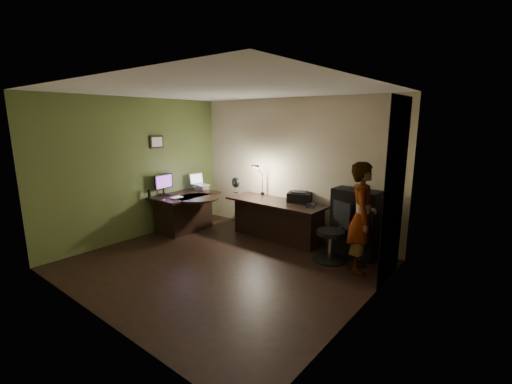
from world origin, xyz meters
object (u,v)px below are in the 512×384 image
Objects in this scene: desk_right at (275,220)px; monitor at (163,187)px; cabinet at (355,223)px; office_chair at (331,232)px; desk_left at (186,212)px; person at (362,218)px.

desk_right is 4.34× the size of monitor.
cabinet is 1.18× the size of office_chair.
monitor is at bearing -158.85° from cabinet.
person reaches higher than desk_left.
person is at bearing 16.09° from office_chair.
desk_right is at bearing -171.62° from cabinet.
person is (3.93, 0.68, -0.09)m from monitor.
monitor is at bearing 78.37° from person.
office_chair is at bearing -113.02° from cabinet.
desk_right is at bearing 19.33° from monitor.
desk_left is 2.89× the size of monitor.
monitor is (-2.07, -1.05, 0.56)m from desk_right.
desk_right is 1.37m from office_chair.
monitor is at bearing -143.93° from office_chair.
desk_left is at bearing -148.14° from office_chair.
cabinet reaches higher than desk_left.
monitor is (-3.62, -1.20, 0.36)m from cabinet.
office_chair is (1.33, -0.30, 0.11)m from desk_right.
cabinet is at bearing 9.31° from person.
person is at bearing 2.28° from monitor.
person is (0.53, -0.07, 0.36)m from office_chair.
cabinet is at bearing 12.67° from desk_left.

